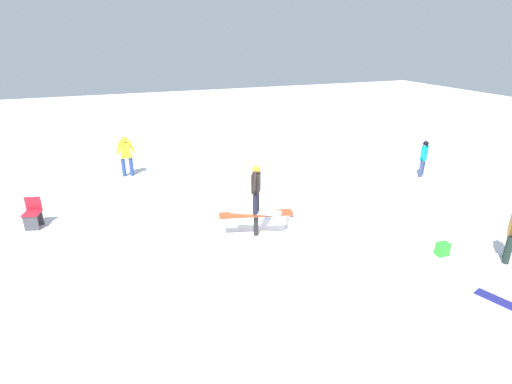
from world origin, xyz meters
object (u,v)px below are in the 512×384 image
at_px(backpack_on_snow, 443,249).
at_px(bystander_yellow, 126,154).
at_px(loose_snowboard_white, 173,327).
at_px(folding_chair, 33,214).
at_px(bystander_teal, 424,157).
at_px(main_rider_on_rail, 256,190).
at_px(loose_snowboard_navy, 508,305).
at_px(rail_feature, 256,216).

bearing_deg(backpack_on_snow, bystander_yellow, -48.32).
distance_m(loose_snowboard_white, folding_chair, 6.40).
bearing_deg(bystander_teal, folding_chair, -37.24).
relative_size(folding_chair, backpack_on_snow, 2.59).
xyz_separation_m(main_rider_on_rail, folding_chair, (5.77, -2.71, -0.93)).
bearing_deg(bystander_yellow, backpack_on_snow, -46.38).
bearing_deg(main_rider_on_rail, bystander_teal, -134.18).
bearing_deg(loose_snowboard_white, loose_snowboard_navy, 114.27).
relative_size(rail_feature, loose_snowboard_navy, 1.56).
bearing_deg(bystander_yellow, loose_snowboard_white, -83.08).
xyz_separation_m(bystander_yellow, loose_snowboard_navy, (-6.68, 11.10, -0.87)).
bearing_deg(bystander_teal, loose_snowboard_navy, 24.84).
bearing_deg(bystander_teal, rail_feature, -19.05).
xyz_separation_m(rail_feature, main_rider_on_rail, (0.00, 0.00, 0.77)).
bearing_deg(main_rider_on_rail, rail_feature, 0.00).
bearing_deg(backpack_on_snow, loose_snowboard_navy, 87.72).
height_order(rail_feature, backpack_on_snow, rail_feature).
distance_m(rail_feature, loose_snowboard_white, 4.11).
relative_size(main_rider_on_rail, loose_snowboard_white, 1.06).
height_order(loose_snowboard_white, folding_chair, folding_chair).
height_order(main_rider_on_rail, loose_snowboard_navy, main_rider_on_rail).
distance_m(bystander_yellow, loose_snowboard_white, 9.36).
xyz_separation_m(bystander_teal, loose_snowboard_navy, (4.00, 7.01, -0.78)).
xyz_separation_m(main_rider_on_rail, loose_snowboard_white, (2.81, 2.95, -1.33)).
bearing_deg(bystander_yellow, folding_chair, -121.65).
xyz_separation_m(loose_snowboard_navy, backpack_on_snow, (-0.24, -2.06, 0.16)).
distance_m(bystander_teal, loose_snowboard_navy, 8.11).
bearing_deg(main_rider_on_rail, loose_snowboard_navy, 157.93).
relative_size(main_rider_on_rail, bystander_teal, 0.95).
xyz_separation_m(loose_snowboard_navy, folding_chair, (9.53, -7.44, 0.40)).
bearing_deg(folding_chair, rail_feature, -10.32).
bearing_deg(loose_snowboard_navy, main_rider_on_rail, 19.92).
relative_size(bystander_teal, loose_snowboard_white, 1.11).
height_order(main_rider_on_rail, bystander_teal, main_rider_on_rail).
distance_m(main_rider_on_rail, backpack_on_snow, 4.95).
bearing_deg(loose_snowboard_white, folding_chair, -112.89).
relative_size(loose_snowboard_white, backpack_on_snow, 3.73).
xyz_separation_m(bystander_teal, bystander_yellow, (10.69, -4.09, 0.09)).
distance_m(main_rider_on_rail, bystander_yellow, 7.03).
distance_m(loose_snowboard_navy, backpack_on_snow, 2.08).
bearing_deg(bystander_yellow, bystander_teal, -14.76).
relative_size(rail_feature, folding_chair, 2.29).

